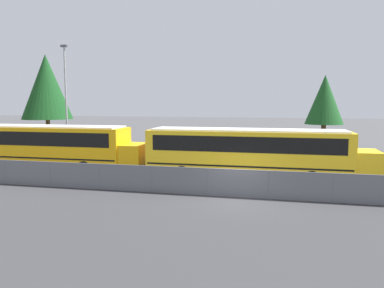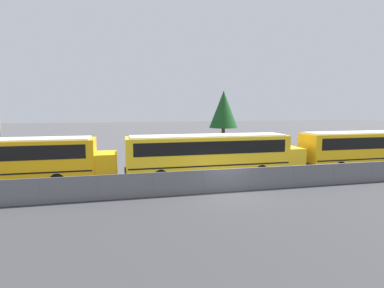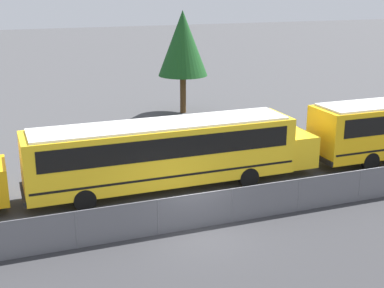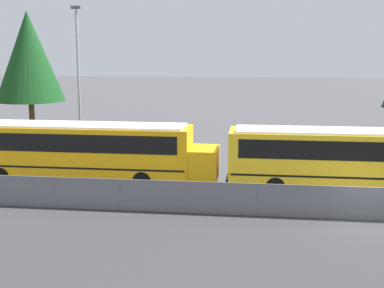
{
  "view_description": "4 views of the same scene",
  "coord_description": "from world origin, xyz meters",
  "px_view_note": "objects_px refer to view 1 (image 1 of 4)",
  "views": [
    {
      "loc": [
        1.95,
        -18.83,
        4.87
      ],
      "look_at": [
        -3.54,
        5.04,
        2.11
      ],
      "focal_mm": 35.0,
      "sensor_mm": 36.0,
      "label": 1
    },
    {
      "loc": [
        -6.34,
        -17.29,
        5.2
      ],
      "look_at": [
        -1.12,
        4.82,
        2.49
      ],
      "focal_mm": 28.0,
      "sensor_mm": 36.0,
      "label": 2
    },
    {
      "loc": [
        -6.92,
        -17.82,
        9.24
      ],
      "look_at": [
        1.37,
        4.01,
        2.18
      ],
      "focal_mm": 50.0,
      "sensor_mm": 36.0,
      "label": 3
    },
    {
      "loc": [
        -4.6,
        -22.68,
        7.42
      ],
      "look_at": [
        -8.08,
        4.54,
        2.28
      ],
      "focal_mm": 50.0,
      "sensor_mm": 36.0,
      "label": 4
    }
  ],
  "objects_px": {
    "tree_2": "(325,100)",
    "light_pole": "(66,97)",
    "school_bus_3": "(251,150)",
    "tree_1": "(46,87)",
    "school_bus_2": "(47,144)"
  },
  "relations": [
    {
      "from": "tree_2",
      "to": "light_pole",
      "type": "bearing_deg",
      "value": -161.89
    },
    {
      "from": "school_bus_2",
      "to": "tree_2",
      "type": "relative_size",
      "value": 1.89
    },
    {
      "from": "school_bus_2",
      "to": "light_pole",
      "type": "height_order",
      "value": "light_pole"
    },
    {
      "from": "school_bus_3",
      "to": "tree_1",
      "type": "xyz_separation_m",
      "value": [
        -22.94,
        13.0,
        4.58
      ]
    },
    {
      "from": "school_bus_2",
      "to": "school_bus_3",
      "type": "relative_size",
      "value": 1.0
    },
    {
      "from": "light_pole",
      "to": "school_bus_3",
      "type": "bearing_deg",
      "value": -21.89
    },
    {
      "from": "tree_1",
      "to": "tree_2",
      "type": "distance_m",
      "value": 28.81
    },
    {
      "from": "school_bus_2",
      "to": "light_pole",
      "type": "distance_m",
      "value": 7.68
    },
    {
      "from": "school_bus_2",
      "to": "school_bus_3",
      "type": "height_order",
      "value": "same"
    },
    {
      "from": "tree_2",
      "to": "tree_1",
      "type": "bearing_deg",
      "value": -177.71
    },
    {
      "from": "light_pole",
      "to": "tree_2",
      "type": "bearing_deg",
      "value": 18.11
    },
    {
      "from": "school_bus_2",
      "to": "tree_1",
      "type": "height_order",
      "value": "tree_1"
    },
    {
      "from": "school_bus_3",
      "to": "tree_2",
      "type": "bearing_deg",
      "value": 67.7
    },
    {
      "from": "school_bus_3",
      "to": "tree_1",
      "type": "bearing_deg",
      "value": 150.46
    },
    {
      "from": "school_bus_3",
      "to": "tree_1",
      "type": "relative_size",
      "value": 1.4
    }
  ]
}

